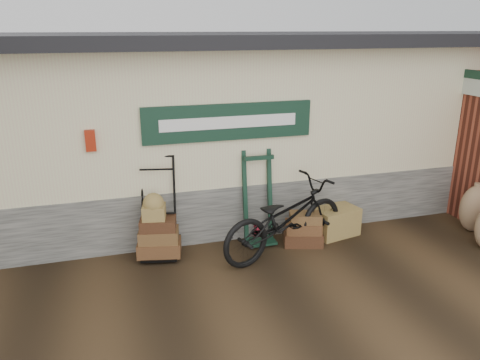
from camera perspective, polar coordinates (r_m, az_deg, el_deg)
The scene contains 8 objects.
ground at distance 6.92m, azimuth 3.34°, elevation -10.39°, with size 80.00×80.00×0.00m, color black.
station_building at distance 8.86m, azimuth -2.47°, elevation 7.18°, with size 14.40×4.10×3.20m.
porter_trolley at distance 7.06m, azimuth -9.93°, elevation -3.18°, with size 0.76×0.57×1.53m, color black, non-canonical shape.
green_barrow at distance 7.39m, azimuth 2.27°, elevation -2.14°, with size 0.54×0.45×1.48m, color black, non-canonical shape.
suitcase_stack at distance 7.50m, azimuth 7.73°, elevation -5.88°, with size 0.61×0.38×0.54m, color #3C2413, non-canonical shape.
wicker_hamper at distance 7.94m, azimuth 11.56°, elevation -4.96°, with size 0.72×0.47×0.47m, color olive.
bicycle at distance 7.01m, azimuth 5.53°, elevation -4.23°, with size 2.21×0.77×1.28m, color black.
burlap_sack_left at distance 8.79m, azimuth 26.66°, elevation -3.14°, with size 0.50×0.42×0.80m, color #836346.
Camera 1 is at (-2.09, -5.71, 3.31)m, focal length 35.00 mm.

